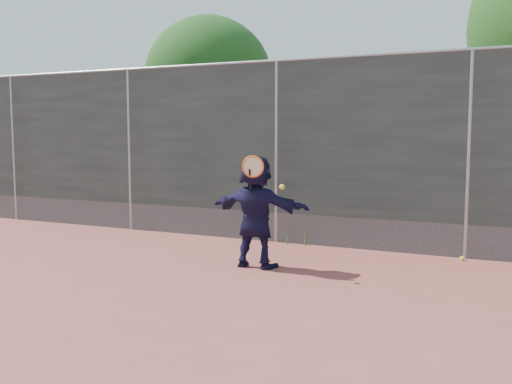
% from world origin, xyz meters
% --- Properties ---
extents(ground, '(80.00, 80.00, 0.00)m').
position_xyz_m(ground, '(0.00, 0.00, 0.00)').
color(ground, '#9E4C42').
rests_on(ground, ground).
extents(player, '(1.45, 0.51, 1.54)m').
position_xyz_m(player, '(0.46, 1.71, 0.77)').
color(player, black).
rests_on(player, ground).
extents(ball_ground, '(0.07, 0.07, 0.07)m').
position_xyz_m(ball_ground, '(2.98, 3.30, 0.03)').
color(ball_ground, yellow).
rests_on(ball_ground, ground).
extents(fence, '(20.00, 0.06, 3.03)m').
position_xyz_m(fence, '(-0.00, 3.50, 1.58)').
color(fence, '#38423D').
rests_on(fence, ground).
extents(swing_action, '(0.63, 0.21, 0.51)m').
position_xyz_m(swing_action, '(0.55, 1.51, 1.34)').
color(swing_action, orange).
rests_on(swing_action, ground).
extents(tree_left, '(3.15, 3.00, 4.53)m').
position_xyz_m(tree_left, '(-2.85, 6.55, 2.94)').
color(tree_left, '#382314').
rests_on(tree_left, ground).
extents(weed_clump, '(0.68, 0.07, 0.30)m').
position_xyz_m(weed_clump, '(0.29, 3.38, 0.13)').
color(weed_clump, '#387226').
rests_on(weed_clump, ground).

